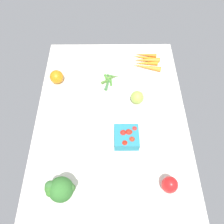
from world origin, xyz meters
TOP-DOWN VIEW (x-y plane):
  - tablecloth at (0.00, 0.00)cm, footprint 104.00×76.00cm
  - carrot_bunch at (-35.79, 20.71)cm, footprint 15.53×17.74cm
  - okra_pile at (-21.96, -1.17)cm, footprint 12.22×10.61cm
  - berry_basket at (14.31, 7.12)cm, footprint 11.37×11.37cm
  - broccoli_head at (38.77, -20.00)cm, footprint 9.75×11.42cm
  - heirloom_tomato_green at (-7.94, 13.52)cm, footprint 6.85×6.85cm
  - heirloom_tomato_orange at (-21.88, -29.93)cm, footprint 7.47×7.47cm
  - bell_pepper_red at (36.38, 23.62)cm, footprint 9.50×9.50cm

SIDE VIEW (x-z plane):
  - tablecloth at x=0.00cm, z-range 0.00..2.00cm
  - okra_pile at x=-21.96cm, z-range 1.80..3.77cm
  - carrot_bunch at x=-35.79cm, z-range 1.88..4.79cm
  - berry_basket at x=14.31cm, z-range 1.82..8.30cm
  - heirloom_tomato_green at x=-7.94cm, z-range 2.00..8.85cm
  - heirloom_tomato_orange at x=-21.88cm, z-range 2.00..9.47cm
  - bell_pepper_red at x=36.38cm, z-range 2.00..10.34cm
  - broccoli_head at x=38.77cm, z-range 3.67..16.91cm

